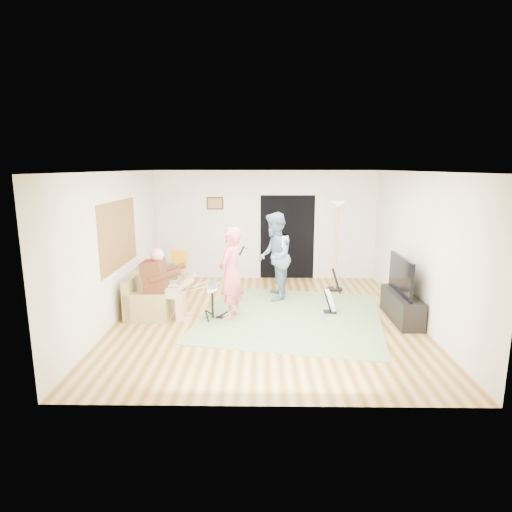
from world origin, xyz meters
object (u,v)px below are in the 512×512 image
(singer, at_px, (231,273))
(sofa, at_px, (153,295))
(tv_cabinet, at_px, (401,307))
(drum_kit, at_px, (212,303))
(guitarist, at_px, (274,257))
(torchiere_lamp, at_px, (337,230))
(guitar_spare, at_px, (331,300))
(television, at_px, (401,275))
(dining_chair, at_px, (178,277))

(singer, bearing_deg, sofa, -88.75)
(tv_cabinet, bearing_deg, drum_kit, -179.90)
(guitarist, bearing_deg, torchiere_lamp, 119.74)
(guitarist, bearing_deg, sofa, -73.82)
(guitar_spare, relative_size, tv_cabinet, 0.64)
(guitarist, relative_size, tv_cabinet, 1.33)
(drum_kit, bearing_deg, television, 0.10)
(guitarist, xyz_separation_m, torchiere_lamp, (1.42, 0.73, 0.46))
(singer, distance_m, television, 3.10)
(guitar_spare, relative_size, television, 0.74)
(sofa, relative_size, singer, 1.10)
(sofa, bearing_deg, television, -7.75)
(dining_chair, distance_m, television, 4.85)
(sofa, distance_m, guitarist, 2.62)
(dining_chair, bearing_deg, torchiere_lamp, 6.61)
(singer, height_order, dining_chair, singer)
(torchiere_lamp, bearing_deg, tv_cabinet, -65.37)
(sofa, distance_m, drum_kit, 1.44)
(guitarist, distance_m, television, 2.59)
(torchiere_lamp, bearing_deg, television, -66.59)
(singer, relative_size, television, 1.43)
(sofa, distance_m, guitar_spare, 3.55)
(singer, bearing_deg, torchiere_lamp, 152.17)
(guitarist, bearing_deg, drum_kit, -40.84)
(torchiere_lamp, height_order, television, torchiere_lamp)
(tv_cabinet, xyz_separation_m, television, (-0.05, 0.00, 0.60))
(torchiere_lamp, bearing_deg, sofa, -161.29)
(guitarist, height_order, torchiere_lamp, torchiere_lamp)
(sofa, bearing_deg, singer, -20.42)
(torchiere_lamp, relative_size, television, 1.68)
(guitar_spare, height_order, dining_chair, dining_chair)
(guitar_spare, xyz_separation_m, television, (1.20, -0.34, 0.60))
(singer, height_order, guitar_spare, singer)
(television, bearing_deg, tv_cabinet, 0.00)
(drum_kit, relative_size, guitar_spare, 0.76)
(guitar_spare, bearing_deg, dining_chair, 155.42)
(singer, relative_size, torchiere_lamp, 0.85)
(dining_chair, bearing_deg, sofa, -98.50)
(dining_chair, xyz_separation_m, tv_cabinet, (4.51, -1.83, -0.08))
(tv_cabinet, bearing_deg, guitar_spare, 164.68)
(television, bearing_deg, sofa, 172.25)
(sofa, bearing_deg, dining_chair, 76.90)
(drum_kit, distance_m, television, 3.49)
(drum_kit, distance_m, guitarist, 1.82)
(television, bearing_deg, drum_kit, -179.90)
(television, bearing_deg, singer, 179.34)
(singer, relative_size, tv_cabinet, 1.23)
(guitar_spare, bearing_deg, drum_kit, -171.21)
(sofa, relative_size, torchiere_lamp, 0.93)
(television, bearing_deg, guitar_spare, 164.08)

